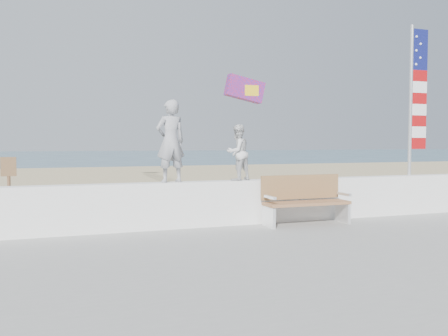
{
  "coord_description": "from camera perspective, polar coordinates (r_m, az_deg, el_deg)",
  "views": [
    {
      "loc": [
        -2.96,
        -7.01,
        1.84
      ],
      "look_at": [
        0.2,
        1.8,
        1.35
      ],
      "focal_mm": 38.0,
      "sensor_mm": 36.0,
      "label": 1
    }
  ],
  "objects": [
    {
      "name": "child",
      "position": [
        9.67,
        1.65,
        1.87
      ],
      "size": [
        0.68,
        0.61,
        1.14
      ],
      "primitive_type": "imported",
      "rotation": [
        0.0,
        0.0,
        3.53
      ],
      "color": "silver",
      "rests_on": "seawall"
    },
    {
      "name": "sign",
      "position": [
        11.38,
        -24.46,
        -1.79
      ],
      "size": [
        0.32,
        0.07,
        1.46
      ],
      "color": "brown",
      "rests_on": "sand"
    },
    {
      "name": "seawall",
      "position": [
        9.56,
        -1.54,
        -4.28
      ],
      "size": [
        30.0,
        0.35,
        0.9
      ],
      "primitive_type": "cube",
      "color": "white",
      "rests_on": "boardwalk"
    },
    {
      "name": "ground",
      "position": [
        7.83,
        3.12,
        -10.61
      ],
      "size": [
        220.0,
        220.0,
        0.0
      ],
      "primitive_type": "plane",
      "color": "#325164",
      "rests_on": "ground"
    },
    {
      "name": "adult",
      "position": [
        9.26,
        -6.45,
        3.23
      ],
      "size": [
        0.64,
        0.47,
        1.6
      ],
      "primitive_type": "imported",
      "rotation": [
        0.0,
        0.0,
        3.3
      ],
      "color": "#94959A",
      "rests_on": "seawall"
    },
    {
      "name": "bench",
      "position": [
        9.89,
        9.67,
        -3.73
      ],
      "size": [
        1.8,
        0.57,
        1.0
      ],
      "color": "#9C6944",
      "rests_on": "boardwalk"
    },
    {
      "name": "sand",
      "position": [
        16.38,
        -9.21,
        -3.35
      ],
      "size": [
        90.0,
        40.0,
        0.08
      ],
      "primitive_type": "cube",
      "color": "tan",
      "rests_on": "ground"
    },
    {
      "name": "flag",
      "position": [
        12.1,
        22.01,
        8.25
      ],
      "size": [
        0.5,
        0.08,
        3.5
      ],
      "color": "white",
      "rests_on": "seawall"
    },
    {
      "name": "parafoil_kite",
      "position": [
        12.99,
        2.6,
        9.44
      ],
      "size": [
        1.13,
        0.3,
        0.77
      ],
      "color": "red",
      "rests_on": "ground"
    }
  ]
}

